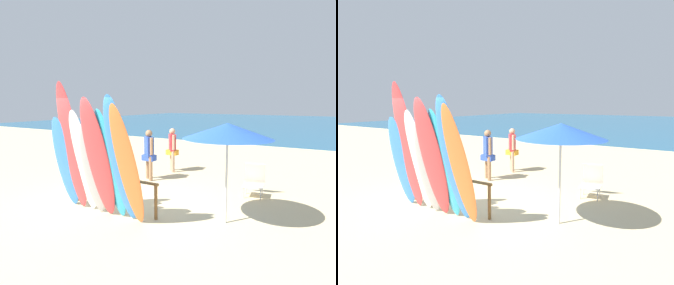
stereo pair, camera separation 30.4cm
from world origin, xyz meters
TOP-DOWN VIEW (x-y plane):
  - ground at (0.00, 14.00)m, footprint 60.00×60.00m
  - ocean_water at (0.00, 31.96)m, footprint 60.00×40.00m
  - surfboard_rack at (0.00, 0.00)m, footprint 2.43×0.07m
  - surfboard_blue_0 at (-1.00, -0.47)m, footprint 0.58×0.57m
  - surfboard_red_1 at (-0.69, -0.53)m, footprint 0.55×0.67m
  - surfboard_white_2 at (-0.42, -0.48)m, footprint 0.56×0.59m
  - surfboard_grey_3 at (-0.11, -0.51)m, footprint 0.56×0.60m
  - surfboard_red_4 at (0.19, -0.64)m, footprint 0.61×0.84m
  - surfboard_teal_5 at (0.43, -0.55)m, footprint 0.55×0.74m
  - surfboard_blue_6 at (0.77, -0.61)m, footprint 0.59×0.89m
  - surfboard_orange_7 at (0.95, -0.66)m, footprint 0.54×0.81m
  - beachgoer_near_rack at (-0.82, 3.97)m, footprint 0.41×0.46m
  - beachgoer_midbeach at (-0.85, 2.60)m, footprint 0.49×0.40m
  - beach_chair_red at (2.41, 2.71)m, footprint 0.59×0.71m
  - beach_umbrella at (2.45, 0.59)m, footprint 1.76×1.76m

SIDE VIEW (x-z plane):
  - ground at x=0.00m, z-range 0.00..0.00m
  - ocean_water at x=0.00m, z-range 0.00..0.02m
  - beach_chair_red at x=2.41m, z-range 0.02..0.85m
  - surfboard_rack at x=0.00m, z-range 0.20..0.97m
  - beachgoer_near_rack at x=-0.82m, z-range 0.12..1.63m
  - beachgoer_midbeach at x=-0.85m, z-range 0.12..1.69m
  - surfboard_grey_3 at x=-0.11m, z-range 0.00..1.99m
  - surfboard_blue_0 at x=-1.00m, z-range 0.00..2.11m
  - surfboard_white_2 at x=-0.42m, z-range 0.00..2.27m
  - surfboard_teal_5 at x=0.43m, z-range 0.00..2.31m
  - surfboard_orange_7 at x=0.95m, z-range 0.00..2.41m
  - surfboard_red_4 at x=0.19m, z-range 0.00..2.53m
  - surfboard_blue_6 at x=0.77m, z-range 0.00..2.57m
  - surfboard_red_1 at x=-0.69m, z-range 0.00..2.85m
  - beach_umbrella at x=2.45m, z-range 0.85..2.87m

